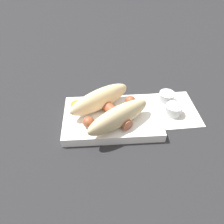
# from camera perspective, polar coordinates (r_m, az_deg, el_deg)

# --- Properties ---
(ground_plane) EXTENTS (3.00, 3.00, 0.00)m
(ground_plane) POSITION_cam_1_polar(r_m,az_deg,el_deg) (0.60, -0.00, -2.49)
(ground_plane) COLOR #232326
(food_tray) EXTENTS (0.26, 0.16, 0.03)m
(food_tray) POSITION_cam_1_polar(r_m,az_deg,el_deg) (0.59, -0.00, -1.62)
(food_tray) COLOR white
(food_tray) RESTS_ON ground_plane
(bread_roll) EXTENTS (0.22, 0.20, 0.06)m
(bread_roll) POSITION_cam_1_polar(r_m,az_deg,el_deg) (0.55, -0.82, 1.16)
(bread_roll) COLOR beige
(bread_roll) RESTS_ON food_tray
(sausage) EXTENTS (0.14, 0.13, 0.03)m
(sausage) POSITION_cam_1_polar(r_m,az_deg,el_deg) (0.57, -0.35, 0.23)
(sausage) COLOR brown
(sausage) RESTS_ON food_tray
(pickled_veggies) EXTENTS (0.05, 0.07, 0.00)m
(pickled_veggies) POSITION_cam_1_polar(r_m,az_deg,el_deg) (0.61, -9.03, 1.45)
(pickled_veggies) COLOR orange
(pickled_veggies) RESTS_ON food_tray
(napkin) EXTENTS (0.16, 0.16, 0.00)m
(napkin) POSITION_cam_1_polar(r_m,az_deg,el_deg) (0.65, 14.89, 0.65)
(napkin) COLOR white
(napkin) RESTS_ON ground_plane
(condiment_cup_near) EXTENTS (0.05, 0.05, 0.03)m
(condiment_cup_near) POSITION_cam_1_polar(r_m,az_deg,el_deg) (0.63, 15.72, 0.41)
(condiment_cup_near) COLOR silver
(condiment_cup_near) RESTS_ON ground_plane
(condiment_cup_far) EXTENTS (0.05, 0.05, 0.03)m
(condiment_cup_far) POSITION_cam_1_polar(r_m,az_deg,el_deg) (0.67, 14.02, 3.63)
(condiment_cup_far) COLOR silver
(condiment_cup_far) RESTS_ON ground_plane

